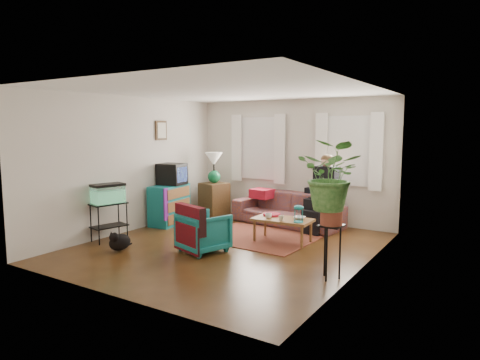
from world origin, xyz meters
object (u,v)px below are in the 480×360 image
Objects in this scene: sofa at (288,204)px; coffee_table at (283,230)px; side_table at (214,200)px; dresser at (169,205)px; aquarium_stand at (109,222)px; armchair at (204,230)px; plant_stand at (330,252)px.

sofa is 1.40m from coffee_table.
side_table is at bearing 151.01° from coffee_table.
side_table is at bearing -168.47° from sofa.
coffee_table is at bearing -7.82° from dresser.
coffee_table is at bearing 44.22° from aquarium_stand.
aquarium_stand is at bearing 29.81° from armchair.
sofa is 2.46m from dresser.
armchair is (-0.31, -2.47, -0.10)m from sofa.
coffee_table is 1.91m from plant_stand.
plant_stand is at bearing -165.32° from armchair.
aquarium_stand is at bearing -151.83° from coffee_table.
sofa is 3.22m from plant_stand.
coffee_table is 1.39× the size of plant_stand.
armchair is 0.69× the size of coffee_table.
armchair is (1.47, -2.34, -0.03)m from side_table.
side_table is 1.18m from dresser.
dresser reaches higher than armchair.
plant_stand reaches higher than aquarium_stand.
aquarium_stand is at bearing -119.30° from sofa.
sofa is at bearing 109.97° from coffee_table.
aquarium_stand is 1.85m from armchair.
coffee_table is (2.30, -1.15, -0.17)m from side_table.
dresser is 0.90× the size of coffee_table.
armchair is at bearing 176.53° from plant_stand.
side_table is 2.74m from aquarium_stand.
side_table is 2.58m from coffee_table.
side_table is (-1.78, -0.13, -0.06)m from sofa.
dresser reaches higher than coffee_table.
side_table reaches higher than armchair.
coffee_table is at bearing -26.61° from side_table.
dresser is 1.35× the size of aquarium_stand.
coffee_table is (0.53, -1.28, -0.24)m from sofa.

